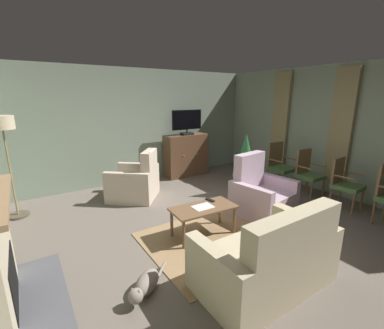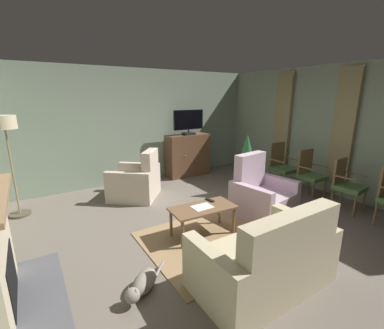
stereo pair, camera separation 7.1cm
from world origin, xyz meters
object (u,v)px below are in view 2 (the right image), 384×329
Objects in this scene: sofa_floral at (266,261)px; side_chair_mid_row at (346,184)px; armchair_facing_sofa at (261,196)px; side_chair_nearest_door at (282,165)px; coffee_table at (203,211)px; side_chair_beside_plant at (310,173)px; floor_lamp at (6,138)px; folded_newspaper at (202,207)px; tv_cabinet at (188,156)px; armchair_angled_to_table at (136,182)px; tv_remote at (210,200)px; potted_plant_tall_palm_by_window at (246,161)px; cat at (143,284)px; television at (189,122)px.

sofa_floral is 1.60× the size of side_chair_mid_row.
armchair_facing_sofa is 1.63m from side_chair_nearest_door.
coffee_table is 2.76m from side_chair_beside_plant.
sofa_floral is 4.41m from floor_lamp.
folded_newspaper is 2.76m from side_chair_beside_plant.
armchair_facing_sofa is at bearing -92.53° from tv_cabinet.
sofa_floral is 1.95m from armchair_facing_sofa.
side_chair_beside_plant is at bearing -32.04° from armchair_angled_to_table.
side_chair_nearest_door is at bearing -21.38° from armchair_angled_to_table.
floor_lamp is (-5.12, 1.48, 0.86)m from side_chair_nearest_door.
folded_newspaper reaches higher than coffee_table.
sofa_floral is 1.22× the size of armchair_angled_to_table.
tv_remote is 3.50m from floor_lamp.
side_chair_nearest_door is at bearing -6.03° from potted_plant_tall_palm_by_window.
tv_cabinet is at bearing 62.74° from coffee_table.
coffee_table is 0.66× the size of sofa_floral.
tv_remote is 0.14× the size of armchair_angled_to_table.
cat is at bearing -109.59° from armchair_angled_to_table.
television reaches higher than tv_cabinet.
side_chair_nearest_door is (2.75, 0.83, 0.13)m from coffee_table.
armchair_angled_to_table is 2.36m from floor_lamp.
coffee_table is 0.80× the size of armchair_angled_to_table.
sofa_floral is 3.15m from side_chair_beside_plant.
cat is (-2.98, -1.59, -0.62)m from potted_plant_tall_palm_by_window.
folded_newspaper is 0.30× the size of side_chair_beside_plant.
armchair_angled_to_table is (-1.61, 1.94, -0.01)m from armchair_facing_sofa.
tv_cabinet is at bearing 69.84° from sofa_floral.
tv_cabinet reaches higher than sofa_floral.
side_chair_beside_plant is 0.76× the size of potted_plant_tall_palm_by_window.
armchair_facing_sofa is 1.44m from side_chair_beside_plant.
cat is (-3.99, -1.48, -0.42)m from side_chair_nearest_door.
cat is at bearing 151.50° from sofa_floral.
tv_remote is 1.47m from sofa_floral.
tv_remote is at bearing 28.60° from cat.
side_chair_mid_row is at bearing -68.99° from television.
side_chair_nearest_door is (1.31, -1.92, -0.90)m from television.
armchair_facing_sofa is 1.71× the size of cat.
side_chair_mid_row is 1.47m from side_chair_nearest_door.
coffee_table is at bearing -44.32° from floor_lamp.
floor_lamp is at bearing 135.68° from coffee_table.
side_chair_mid_row is at bearing -29.99° from floor_lamp.
armchair_facing_sofa is at bearing -116.38° from potted_plant_tall_palm_by_window.
television is at bearing 51.83° from cat.
armchair_facing_sofa is at bearing 3.89° from folded_newspaper.
tv_cabinet reaches higher than armchair_angled_to_table.
folded_newspaper is at bearing -82.20° from armchair_angled_to_table.
coffee_table is at bearing -151.93° from potted_plant_tall_palm_by_window.
television reaches higher than cat.
cat is (-0.95, -2.67, -0.22)m from armchair_angled_to_table.
side_chair_beside_plant is at bearing 10.96° from cat.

